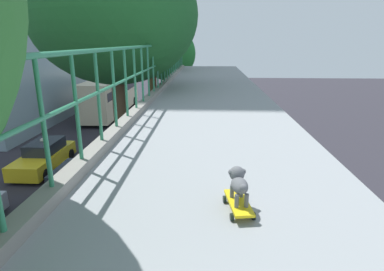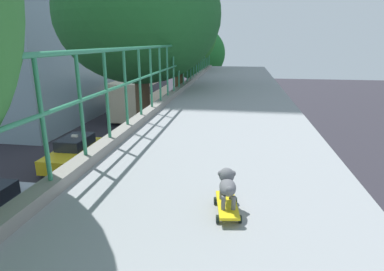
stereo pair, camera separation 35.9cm
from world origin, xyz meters
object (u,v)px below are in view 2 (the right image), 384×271
Objects in this scene: car_grey_seventh at (147,140)px; small_dog at (227,184)px; car_black_fifth at (103,177)px; car_blue_third at (18,269)px; toy_skateboard at (227,205)px; car_yellow_cab_sixth at (74,152)px; city_bus at (142,93)px.

car_grey_seventh is 17.93m from small_dog.
car_blue_third is at bearing -87.39° from car_black_fifth.
car_black_fifth is 9.15× the size of toy_skateboard.
car_blue_third is 6.26m from car_black_fifth.
car_yellow_cab_sixth reaches higher than car_grey_seventh.
small_dog reaches higher than car_grey_seventh.
car_blue_third is at bearing 144.98° from toy_skateboard.
car_yellow_cab_sixth is (-3.13, 3.14, -0.02)m from car_black_fifth.
car_black_fifth is at bearing -93.05° from car_grey_seventh.
city_bus is (-3.71, 11.03, 1.27)m from car_grey_seventh.
car_yellow_cab_sixth is 9.20× the size of toy_skateboard.
car_grey_seventh is (0.32, 5.97, -0.04)m from car_black_fifth.
small_dog is (5.76, -16.25, 4.94)m from car_grey_seventh.
car_yellow_cab_sixth is 0.40× the size of city_bus.
car_black_fifth is 17.38m from city_bus.
small_dog is (5.79, -4.04, 4.87)m from car_blue_third.
small_dog reaches higher than car_black_fifth.
toy_skateboard reaches higher than car_yellow_cab_sixth.
car_black_fifth is 0.40× the size of city_bus.
car_blue_third is 9.99m from car_yellow_cab_sixth.
car_blue_third is at bearing -70.03° from car_yellow_cab_sixth.
car_yellow_cab_sixth is (-3.41, 9.39, -0.05)m from car_blue_third.
car_grey_seventh is 17.91m from toy_skateboard.
small_dog reaches higher than city_bus.
car_black_fifth is 0.99× the size of car_yellow_cab_sixth.
car_blue_third reaches higher than car_black_fifth.
city_bus reaches higher than car_black_fifth.
car_grey_seventh is 11.71m from city_bus.
toy_skateboard is (9.47, -27.31, 3.48)m from city_bus.
car_black_fifth is 4.43m from car_yellow_cab_sixth.
car_yellow_cab_sixth is 13.92m from city_bus.
car_black_fifth is at bearing -45.10° from car_yellow_cab_sixth.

